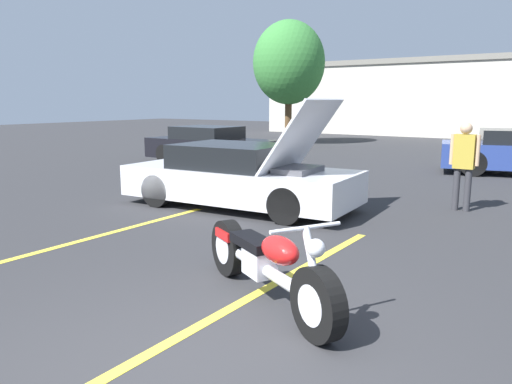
# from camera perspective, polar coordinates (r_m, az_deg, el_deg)

# --- Properties ---
(ground_plane) EXTENTS (80.00, 80.00, 0.00)m
(ground_plane) POSITION_cam_1_polar(r_m,az_deg,el_deg) (3.94, -7.93, -20.40)
(ground_plane) COLOR #2D2D30
(parking_stripe_foreground) EXTENTS (0.12, 5.62, 0.01)m
(parking_stripe_foreground) POSITION_cam_1_polar(r_m,az_deg,el_deg) (7.62, -20.55, -5.56)
(parking_stripe_foreground) COLOR yellow
(parking_stripe_foreground) RESTS_ON ground
(parking_stripe_middle) EXTENTS (0.12, 5.62, 0.01)m
(parking_stripe_middle) POSITION_cam_1_polar(r_m,az_deg,el_deg) (5.40, 0.30, -11.41)
(parking_stripe_middle) COLOR yellow
(parking_stripe_middle) RESTS_ON ground
(tree_background) EXTENTS (3.32, 3.32, 5.66)m
(tree_background) POSITION_cam_1_polar(r_m,az_deg,el_deg) (23.79, 3.78, 14.51)
(tree_background) COLOR brown
(tree_background) RESTS_ON ground
(motorcycle) EXTENTS (2.27, 1.33, 0.96)m
(motorcycle) POSITION_cam_1_polar(r_m,az_deg,el_deg) (5.04, 1.15, -8.28)
(motorcycle) COLOR black
(motorcycle) RESTS_ON ground
(show_car_hood_open) EXTENTS (4.58, 2.06, 2.05)m
(show_car_hood_open) POSITION_cam_1_polar(r_m,az_deg,el_deg) (9.48, -1.82, 1.75)
(show_car_hood_open) COLOR silver
(show_car_hood_open) RESTS_ON ground
(parked_car_left_row) EXTENTS (4.40, 1.84, 1.20)m
(parked_car_left_row) POSITION_cam_1_polar(r_m,az_deg,el_deg) (16.23, -5.23, 5.26)
(parked_car_left_row) COLOR black
(parked_car_left_row) RESTS_ON ground
(spectator_by_show_car) EXTENTS (0.52, 0.21, 1.63)m
(spectator_by_show_car) POSITION_cam_1_polar(r_m,az_deg,el_deg) (9.89, 22.68, 3.49)
(spectator_by_show_car) COLOR #333338
(spectator_by_show_car) RESTS_ON ground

